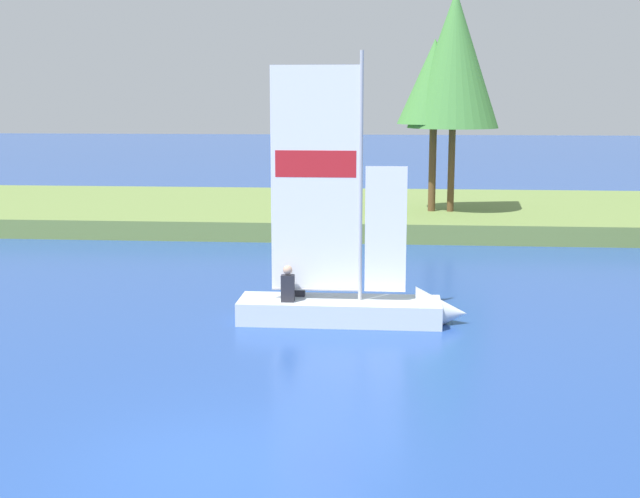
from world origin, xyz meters
TOP-DOWN VIEW (x-y plane):
  - ground_plane at (0.00, 0.00)m, footprint 200.00×200.00m
  - shore_bank at (0.00, 22.81)m, footprint 80.00×11.03m
  - shoreline_tree_midleft at (3.81, 20.80)m, footprint 2.66×2.66m
  - shoreline_tree_centre at (4.50, 20.75)m, footprint 3.29×3.29m
  - sailboat at (1.85, 7.46)m, footprint 4.93×1.24m

SIDE VIEW (x-z plane):
  - ground_plane at x=0.00m, z-range 0.00..0.00m
  - shore_bank at x=0.00m, z-range 0.00..0.67m
  - sailboat at x=1.85m, z-range -2.54..3.55m
  - shoreline_tree_midleft at x=3.81m, z-range 2.24..8.45m
  - shoreline_tree_centre at x=4.50m, z-range 2.18..10.08m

